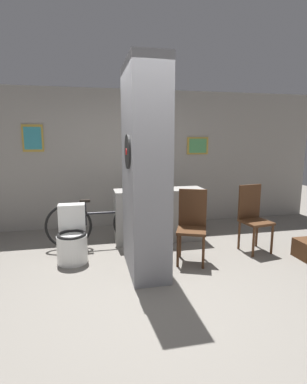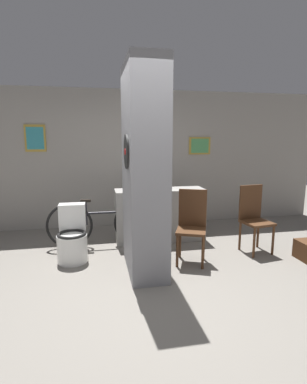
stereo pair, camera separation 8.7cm
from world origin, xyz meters
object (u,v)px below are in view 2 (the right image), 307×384
at_px(toilet, 72,238).
at_px(chair_by_doorway, 254,216).
at_px(bottle_tall, 167,183).
at_px(chair_near_pillar, 192,223).
at_px(bicycle, 104,223).

height_order(toilet, chair_by_doorway, chair_by_doorway).
xyz_separation_m(toilet, chair_by_doorway, (2.68, -0.16, 0.23)).
bearing_deg(toilet, bottle_tall, 19.97).
relative_size(chair_by_doorway, bottle_tall, 3.55).
bearing_deg(chair_near_pillar, bicycle, 166.58).
relative_size(toilet, bicycle, 0.44).
xyz_separation_m(chair_by_doorway, bicycle, (-2.23, 0.65, -0.17)).
distance_m(toilet, chair_by_doorway, 2.69).
bearing_deg(bicycle, chair_near_pillar, -35.64).
bearing_deg(chair_near_pillar, chair_by_doorway, 32.78).
bearing_deg(bicycle, chair_by_doorway, -16.34).
xyz_separation_m(chair_near_pillar, bicycle, (-1.18, 0.85, -0.17)).
distance_m(toilet, chair_near_pillar, 1.69).
distance_m(chair_by_doorway, bicycle, 2.33).
relative_size(bicycle, bottle_tall, 6.20).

